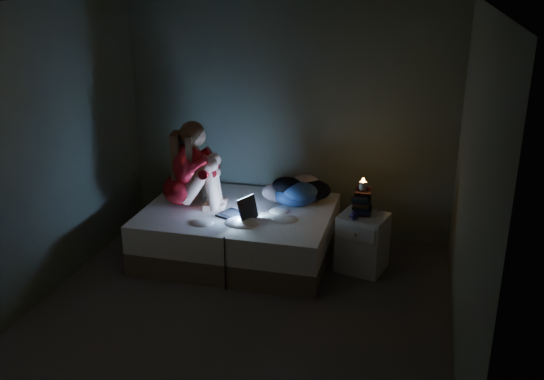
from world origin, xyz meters
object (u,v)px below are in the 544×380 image
(phone, at_px, (357,216))
(candle, at_px, (363,185))
(bed, at_px, (239,232))
(woman, at_px, (180,165))
(nightstand, at_px, (362,243))
(laptop, at_px, (236,205))

(phone, bearing_deg, candle, 77.46)
(bed, relative_size, candle, 23.67)
(bed, xyz_separation_m, woman, (-0.58, -0.07, 0.71))
(nightstand, distance_m, candle, 0.59)
(laptop, distance_m, candle, 1.25)
(woman, height_order, laptop, woman)
(bed, xyz_separation_m, nightstand, (1.28, 0.00, 0.03))
(woman, relative_size, nightstand, 1.56)
(bed, height_order, nightstand, nightstand)
(bed, relative_size, laptop, 5.30)
(candle, bearing_deg, nightstand, -59.25)
(bed, distance_m, woman, 0.93)
(laptop, height_order, phone, laptop)
(phone, bearing_deg, laptop, -167.13)
(bed, relative_size, woman, 2.08)
(nightstand, height_order, candle, candle)
(woman, height_order, nightstand, woman)
(nightstand, xyz_separation_m, phone, (-0.06, -0.05, 0.30))
(bed, height_order, phone, phone)
(laptop, relative_size, candle, 4.46)
(woman, bearing_deg, nightstand, -7.84)
(candle, bearing_deg, phone, -108.12)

